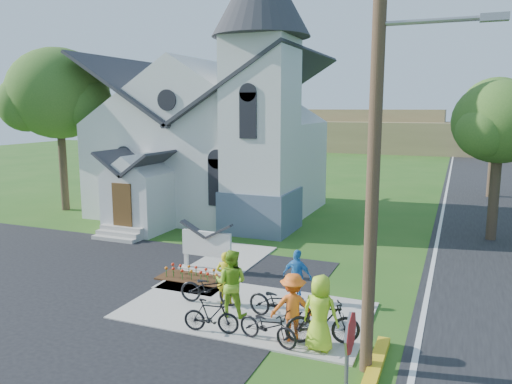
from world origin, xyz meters
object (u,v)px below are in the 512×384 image
at_px(cyclist_2, 297,276).
at_px(bike_2, 268,326).
at_px(church_sign, 207,244).
at_px(cyclist_1, 231,283).
at_px(bike_4, 279,303).
at_px(bike_0, 210,288).
at_px(utility_pole, 378,129).
at_px(stop_sign, 349,351).
at_px(cyclist_3, 293,307).
at_px(bike_1, 211,316).
at_px(cyclist_4, 320,313).
at_px(cyclist_0, 226,278).
at_px(bike_3, 323,322).

xyz_separation_m(cyclist_2, bike_2, (0.14, -2.84, -0.36)).
bearing_deg(church_sign, cyclist_1, -52.43).
bearing_deg(bike_4, cyclist_2, 8.34).
bearing_deg(cyclist_1, bike_0, -34.78).
bearing_deg(utility_pole, stop_sign, -88.51).
xyz_separation_m(stop_sign, bike_2, (-2.61, 3.00, -1.29)).
bearing_deg(bike_4, cyclist_3, -133.70).
bearing_deg(stop_sign, cyclist_2, 115.21).
xyz_separation_m(bike_1, cyclist_4, (2.86, 0.17, 0.48)).
height_order(bike_0, bike_2, bike_0).
height_order(cyclist_0, cyclist_2, cyclist_0).
bearing_deg(bike_0, bike_4, -103.94).
bearing_deg(cyclist_0, church_sign, -59.84).
distance_m(cyclist_0, cyclist_4, 3.75).
xyz_separation_m(cyclist_1, bike_3, (2.83, -0.71, -0.40)).
bearing_deg(bike_1, stop_sign, -134.41).
distance_m(stop_sign, cyclist_4, 3.53).
bearing_deg(church_sign, stop_sign, -48.12).
relative_size(stop_sign, cyclist_3, 1.42).
distance_m(bike_2, cyclist_3, 0.78).
distance_m(stop_sign, bike_0, 7.06).
distance_m(bike_1, cyclist_2, 3.20).
xyz_separation_m(utility_pole, cyclist_2, (-2.68, 3.14, -4.54)).
bearing_deg(bike_0, church_sign, 23.32).
xyz_separation_m(stop_sign, bike_4, (-2.81, 4.39, -1.23)).
bearing_deg(church_sign, cyclist_2, -21.90).
distance_m(church_sign, bike_0, 3.13).
bearing_deg(cyclist_2, cyclist_3, 114.00).
height_order(church_sign, bike_3, church_sign).
height_order(utility_pole, cyclist_1, utility_pole).
xyz_separation_m(cyclist_1, cyclist_2, (1.42, 1.64, -0.15)).
distance_m(bike_3, bike_4, 1.73).
bearing_deg(cyclist_1, utility_pole, 153.60).
height_order(stop_sign, bike_2, stop_sign).
relative_size(bike_2, cyclist_4, 0.91).
height_order(utility_pole, bike_3, utility_pole).
height_order(stop_sign, cyclist_3, stop_sign).
height_order(utility_pole, bike_4, utility_pole).
relative_size(church_sign, cyclist_2, 1.36).
bearing_deg(bike_1, utility_pole, -102.97).
distance_m(cyclist_0, bike_4, 1.94).
xyz_separation_m(cyclist_3, cyclist_4, (0.77, -0.24, 0.06)).
relative_size(church_sign, stop_sign, 0.89).
xyz_separation_m(bike_0, bike_2, (2.50, -1.71, -0.05)).
distance_m(bike_1, bike_3, 2.89).
height_order(bike_2, cyclist_3, cyclist_3).
distance_m(stop_sign, cyclist_2, 6.52).
height_order(church_sign, cyclist_4, cyclist_4).
distance_m(utility_pole, bike_4, 5.82).
bearing_deg(cyclist_1, church_sign, -58.76).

